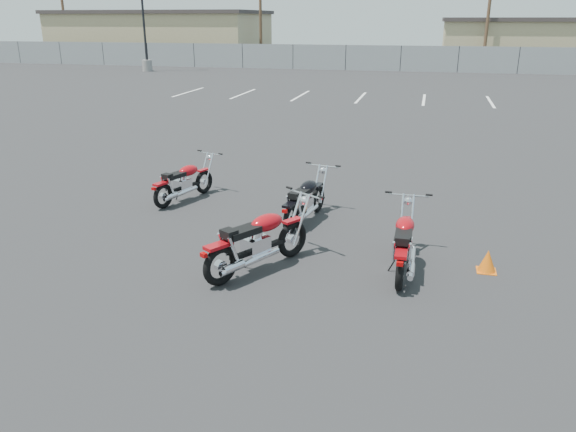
% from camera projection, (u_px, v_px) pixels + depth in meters
% --- Properties ---
extents(ground, '(120.00, 120.00, 0.00)m').
position_uv_depth(ground, '(266.00, 267.00, 8.71)').
color(ground, black).
rests_on(ground, ground).
extents(motorcycle_front_red, '(0.96, 1.80, 0.89)m').
position_uv_depth(motorcycle_front_red, '(184.00, 182.00, 11.75)').
color(motorcycle_front_red, black).
rests_on(motorcycle_front_red, ground).
extents(motorcycle_second_black, '(0.77, 1.89, 0.93)m').
position_uv_depth(motorcycle_second_black, '(305.00, 201.00, 10.49)').
color(motorcycle_second_black, black).
rests_on(motorcycle_second_black, ground).
extents(motorcycle_third_red, '(1.47, 2.01, 1.04)m').
position_uv_depth(motorcycle_third_red, '(258.00, 241.00, 8.45)').
color(motorcycle_third_red, black).
rests_on(motorcycle_third_red, ground).
extents(motorcycle_rear_red, '(0.76, 1.97, 0.97)m').
position_uv_depth(motorcycle_rear_red, '(404.00, 244.00, 8.45)').
color(motorcycle_rear_red, black).
rests_on(motorcycle_rear_red, ground).
extents(training_cone_near, '(0.29, 0.29, 0.34)m').
position_uv_depth(training_cone_near, '(487.00, 261.00, 8.51)').
color(training_cone_near, '#E2600B').
rests_on(training_cone_near, ground).
extents(light_pole_west, '(0.80, 0.70, 10.80)m').
position_uv_depth(light_pole_west, '(144.00, 30.00, 39.82)').
color(light_pole_west, gray).
rests_on(light_pole_west, ground).
extents(chainlink_fence, '(80.06, 0.06, 1.80)m').
position_uv_depth(chainlink_fence, '(401.00, 58.00, 40.43)').
color(chainlink_fence, slate).
rests_on(chainlink_fence, ground).
extents(tan_building_west, '(18.40, 10.40, 4.30)m').
position_uv_depth(tan_building_west, '(163.00, 35.00, 51.44)').
color(tan_building_west, tan).
rests_on(tan_building_west, ground).
extents(tan_building_east, '(14.40, 9.40, 3.70)m').
position_uv_depth(tan_building_east, '(531.00, 41.00, 46.06)').
color(tan_building_east, tan).
rests_on(tan_building_east, ground).
extents(utility_pole_a, '(1.80, 0.24, 9.00)m').
position_uv_depth(utility_pole_a, '(63.00, 6.00, 49.68)').
color(utility_pole_a, '#483121').
rests_on(utility_pole_a, ground).
extents(utility_pole_b, '(1.80, 0.24, 9.00)m').
position_uv_depth(utility_pole_b, '(260.00, 5.00, 46.49)').
color(utility_pole_b, '#483121').
rests_on(utility_pole_b, ground).
extents(utility_pole_c, '(1.80, 0.24, 9.00)m').
position_uv_depth(utility_pole_c, '(490.00, 3.00, 41.46)').
color(utility_pole_c, '#483121').
rests_on(utility_pole_c, ground).
extents(parking_line_stripes, '(15.12, 4.00, 0.01)m').
position_uv_depth(parking_line_stripes, '(330.00, 97.00, 27.58)').
color(parking_line_stripes, silver).
rests_on(parking_line_stripes, ground).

